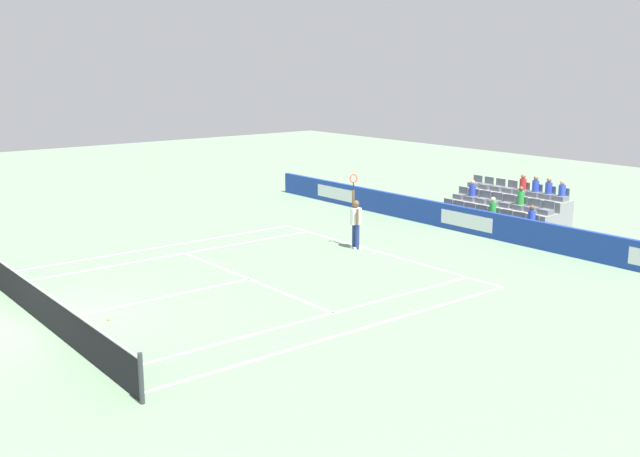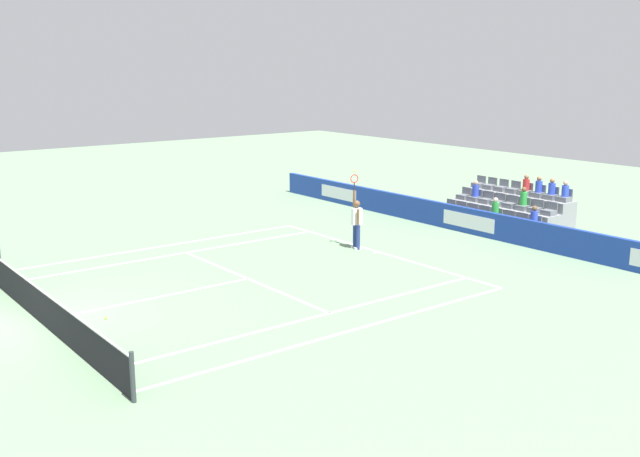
% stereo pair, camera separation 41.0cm
% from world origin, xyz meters
% --- Properties ---
extents(ground_plane, '(80.00, 80.00, 0.00)m').
position_xyz_m(ground_plane, '(0.00, 0.00, 0.00)').
color(ground_plane, gray).
extents(line_baseline, '(10.97, 0.10, 0.01)m').
position_xyz_m(line_baseline, '(0.00, -11.89, 0.00)').
color(line_baseline, white).
rests_on(line_baseline, ground).
extents(line_service, '(8.23, 0.10, 0.01)m').
position_xyz_m(line_service, '(0.00, -6.40, 0.00)').
color(line_service, white).
rests_on(line_service, ground).
extents(line_centre_service, '(0.10, 6.40, 0.01)m').
position_xyz_m(line_centre_service, '(0.00, -3.20, 0.00)').
color(line_centre_service, white).
rests_on(line_centre_service, ground).
extents(line_singles_sideline_left, '(0.10, 11.89, 0.01)m').
position_xyz_m(line_singles_sideline_left, '(4.12, -5.95, 0.00)').
color(line_singles_sideline_left, white).
rests_on(line_singles_sideline_left, ground).
extents(line_singles_sideline_right, '(0.10, 11.89, 0.01)m').
position_xyz_m(line_singles_sideline_right, '(-4.12, -5.95, 0.00)').
color(line_singles_sideline_right, white).
rests_on(line_singles_sideline_right, ground).
extents(line_doubles_sideline_left, '(0.10, 11.89, 0.01)m').
position_xyz_m(line_doubles_sideline_left, '(5.49, -5.95, 0.00)').
color(line_doubles_sideline_left, white).
rests_on(line_doubles_sideline_left, ground).
extents(line_doubles_sideline_right, '(0.10, 11.89, 0.01)m').
position_xyz_m(line_doubles_sideline_right, '(-5.49, -5.95, 0.00)').
color(line_doubles_sideline_right, white).
rests_on(line_doubles_sideline_right, ground).
extents(line_centre_mark, '(0.10, 0.20, 0.01)m').
position_xyz_m(line_centre_mark, '(0.00, -11.79, 0.00)').
color(line_centre_mark, white).
rests_on(line_centre_mark, ground).
extents(sponsor_barrier, '(24.34, 0.22, 1.01)m').
position_xyz_m(sponsor_barrier, '(-0.00, -16.74, 0.50)').
color(sponsor_barrier, '#193899').
rests_on(sponsor_barrier, ground).
extents(tennis_net, '(11.97, 0.10, 1.07)m').
position_xyz_m(tennis_net, '(0.00, 0.00, 0.49)').
color(tennis_net, '#33383D').
rests_on(tennis_net, ground).
extents(tennis_player, '(0.51, 0.41, 2.85)m').
position_xyz_m(tennis_player, '(0.87, -11.58, 0.99)').
color(tennis_player, navy).
rests_on(tennis_player, ground).
extents(stadium_stand, '(4.96, 2.85, 2.12)m').
position_xyz_m(stadium_stand, '(-0.02, -19.05, 0.56)').
color(stadium_stand, gray).
rests_on(stadium_stand, ground).
extents(loose_tennis_ball, '(0.07, 0.07, 0.07)m').
position_xyz_m(loose_tennis_ball, '(-0.89, -1.43, 0.03)').
color(loose_tennis_ball, '#D1E533').
rests_on(loose_tennis_ball, ground).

